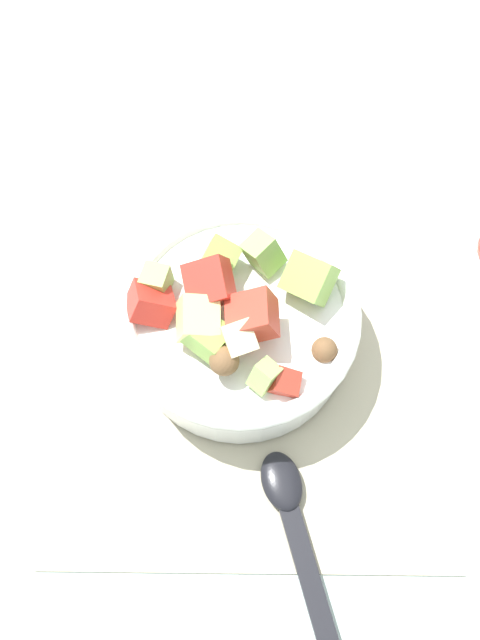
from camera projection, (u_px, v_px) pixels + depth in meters
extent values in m
plane|color=silver|center=(251.00, 361.00, 0.83)|extent=(2.40, 2.40, 0.00)
cube|color=#BCB299|center=(251.00, 360.00, 0.83)|extent=(0.40, 0.38, 0.01)
cylinder|color=white|center=(240.00, 329.00, 0.80)|extent=(0.21, 0.21, 0.06)
torus|color=white|center=(240.00, 314.00, 0.77)|extent=(0.22, 0.22, 0.02)
cube|color=#8CB74C|center=(309.00, 278.00, 0.76)|extent=(0.06, 0.06, 0.05)
cube|color=#E5D684|center=(198.00, 316.00, 0.74)|extent=(0.04, 0.04, 0.04)
cube|color=#A3CC6B|center=(264.00, 376.00, 0.73)|extent=(0.03, 0.03, 0.03)
cube|color=#8CB74C|center=(220.00, 258.00, 0.78)|extent=(0.04, 0.04, 0.03)
cube|color=#BC3828|center=(256.00, 313.00, 0.74)|extent=(0.04, 0.05, 0.04)
cube|color=red|center=(209.00, 283.00, 0.75)|extent=(0.05, 0.05, 0.05)
cube|color=#93C160|center=(263.00, 253.00, 0.78)|extent=(0.04, 0.05, 0.04)
cube|color=#8CB74C|center=(207.00, 336.00, 0.74)|extent=(0.04, 0.05, 0.03)
cube|color=#BC3828|center=(285.00, 382.00, 0.74)|extent=(0.03, 0.03, 0.03)
sphere|color=brown|center=(224.00, 361.00, 0.73)|extent=(0.04, 0.04, 0.04)
cube|color=#93C160|center=(157.00, 282.00, 0.78)|extent=(0.03, 0.03, 0.03)
cube|color=red|center=(151.00, 303.00, 0.76)|extent=(0.04, 0.05, 0.05)
sphere|color=brown|center=(324.00, 350.00, 0.75)|extent=(0.04, 0.03, 0.03)
cube|color=beige|center=(239.00, 338.00, 0.73)|extent=(0.04, 0.04, 0.03)
ellipsoid|color=black|center=(282.00, 481.00, 0.77)|extent=(0.06, 0.05, 0.01)
cube|color=black|center=(315.00, 598.00, 0.73)|extent=(0.17, 0.06, 0.01)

